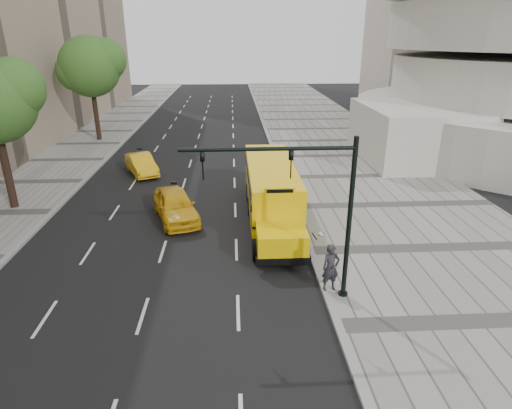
{
  "coord_description": "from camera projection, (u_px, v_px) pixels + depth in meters",
  "views": [
    {
      "loc": [
        2.43,
        -23.27,
        9.55
      ],
      "look_at": [
        3.5,
        -4.0,
        1.9
      ],
      "focal_mm": 30.0,
      "sensor_mm": 36.0,
      "label": 1
    }
  ],
  "objects": [
    {
      "name": "curb_far",
      "position": [
        53.0,
        213.0,
        24.55
      ],
      "size": [
        0.3,
        140.0,
        0.15
      ],
      "primitive_type": "cube",
      "color": "gray",
      "rests_on": "ground"
    },
    {
      "name": "school_bus",
      "position": [
        271.0,
        187.0,
        23.52
      ],
      "size": [
        2.96,
        11.56,
        3.19
      ],
      "color": "#FFCB03",
      "rests_on": "ground"
    },
    {
      "name": "ground",
      "position": [
        193.0,
        211.0,
        24.99
      ],
      "size": [
        140.0,
        140.0,
        0.0
      ],
      "primitive_type": "plane",
      "color": "black",
      "rests_on": "ground"
    },
    {
      "name": "taxi_far",
      "position": [
        141.0,
        164.0,
        31.43
      ],
      "size": [
        3.25,
        4.69,
        1.46
      ],
      "primitive_type": "imported",
      "rotation": [
        0.0,
        0.0,
        0.43
      ],
      "color": "#EAAF12",
      "rests_on": "ground"
    },
    {
      "name": "sidewalk_museum",
      "position": [
        394.0,
        205.0,
        25.59
      ],
      "size": [
        12.0,
        140.0,
        0.15
      ],
      "primitive_type": "cube",
      "color": "gray",
      "rests_on": "ground"
    },
    {
      "name": "tree_c",
      "position": [
        91.0,
        66.0,
        39.03
      ],
      "size": [
        6.16,
        5.47,
        9.64
      ],
      "color": "black",
      "rests_on": "ground"
    },
    {
      "name": "taxi_near",
      "position": [
        176.0,
        205.0,
        23.55
      ],
      "size": [
        3.36,
        5.22,
        1.66
      ],
      "primitive_type": "imported",
      "rotation": [
        0.0,
        0.0,
        0.32
      ],
      "color": "#EAAF12",
      "rests_on": "ground"
    },
    {
      "name": "traffic_signal",
      "position": [
        312.0,
        201.0,
        15.13
      ],
      "size": [
        6.18,
        0.36,
        6.4
      ],
      "color": "black",
      "rests_on": "ground"
    },
    {
      "name": "pedestrian",
      "position": [
        331.0,
        268.0,
        16.65
      ],
      "size": [
        0.78,
        0.58,
        1.95
      ],
      "primitive_type": "imported",
      "rotation": [
        0.0,
        0.0,
        0.17
      ],
      "color": "#2C2A31",
      "rests_on": "sidewalk_museum"
    },
    {
      "name": "curb_museum",
      "position": [
        294.0,
        207.0,
        25.28
      ],
      "size": [
        0.3,
        140.0,
        0.15
      ],
      "primitive_type": "cube",
      "color": "gray",
      "rests_on": "ground"
    }
  ]
}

